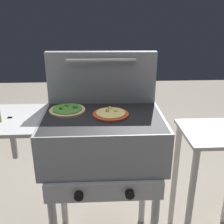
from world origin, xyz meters
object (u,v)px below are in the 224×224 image
at_px(pizza_veggie, 68,110).
at_px(prep_table, 216,167).
at_px(grill, 100,141).
at_px(pizza_cheese, 111,114).

distance_m(pizza_veggie, prep_table, 0.92).
relative_size(pizza_veggie, prep_table, 0.25).
relative_size(grill, pizza_veggie, 4.92).
xyz_separation_m(pizza_cheese, prep_table, (0.62, -0.00, -0.35)).
bearing_deg(prep_table, pizza_veggie, 175.22).
bearing_deg(pizza_veggie, pizza_cheese, -16.76).
bearing_deg(pizza_veggie, grill, -23.31).
xyz_separation_m(grill, pizza_cheese, (0.06, 0.01, 0.15)).
relative_size(grill, pizza_cheese, 5.08).
height_order(grill, pizza_cheese, pizza_cheese).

